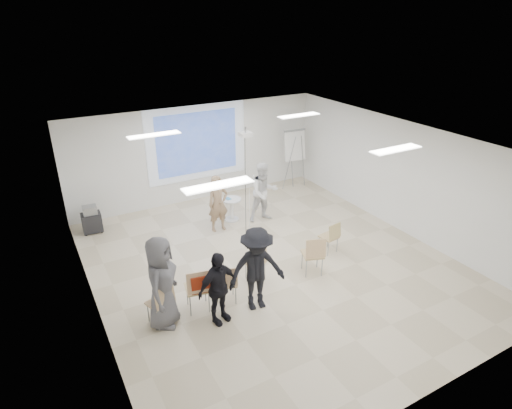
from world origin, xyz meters
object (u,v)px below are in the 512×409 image
laptop (226,281)px  flipchart_easel (295,146)px  chair_left_mid (198,287)px  player_left (218,200)px  chair_center (258,261)px  chair_right_inner (314,253)px  chair_far_left (162,301)px  chair_right_far (331,235)px  audience_outer (161,278)px  pedestal_table (232,208)px  audience_mid (257,264)px  av_cart (92,220)px  chair_left_inner (227,282)px  player_right (264,189)px  audience_left (218,283)px

laptop → flipchart_easel: (4.71, 4.51, 1.01)m
chair_left_mid → player_left: bearing=70.4°
chair_center → chair_right_inner: size_ratio=0.83×
chair_far_left → chair_right_inner: (3.54, -0.02, 0.04)m
chair_far_left → chair_right_far: size_ratio=1.08×
audience_outer → flipchart_easel: 7.60m
chair_right_inner → pedestal_table: bearing=116.4°
audience_mid → av_cart: audience_mid is taller
laptop → audience_outer: bearing=18.9°
chair_left_mid → chair_left_inner: bearing=8.3°
audience_mid → av_cart: 5.59m
chair_left_mid → player_right: bearing=53.9°
player_left → chair_center: player_left is taller
audience_mid → player_left: bearing=86.8°
audience_mid → player_right: bearing=66.6°
chair_left_inner → audience_outer: size_ratio=0.42×
audience_mid → flipchart_easel: size_ratio=1.02×
pedestal_table → chair_center: 3.06m
chair_left_inner → av_cart: (-1.86, 4.62, -0.17)m
chair_far_left → chair_center: chair_far_left is taller
chair_right_inner → audience_outer: 3.53m
pedestal_table → chair_right_far: size_ratio=0.82×
player_left → chair_right_far: player_left is taller
chair_left_inner → pedestal_table: bearing=78.5°
player_right → chair_far_left: size_ratio=2.11×
audience_outer → chair_right_inner: bearing=-56.2°
player_right → audience_mid: size_ratio=0.94×
audience_left → av_cart: 5.29m
chair_far_left → audience_outer: 0.51m
chair_right_far → laptop: (-3.11, -0.46, -0.02)m
player_right → chair_center: size_ratio=2.38×
player_right → chair_right_far: size_ratio=2.28×
chair_left_mid → audience_left: bearing=-51.7°
audience_outer → flipchart_easel: (6.06, 4.57, 0.44)m
laptop → audience_outer: audience_outer is taller
player_left → chair_left_mid: (-1.83, -3.01, -0.30)m
chair_right_far → av_cart: bearing=132.3°
chair_right_inner → av_cart: size_ratio=1.28×
pedestal_table → audience_mid: (-1.31, -3.80, 0.64)m
chair_center → audience_mid: size_ratio=0.39×
pedestal_table → chair_right_inner: bearing=-83.4°
chair_left_mid → audience_mid: bearing=-10.6°
chair_left_inner → laptop: chair_left_inner is taller
chair_right_inner → audience_left: (-2.56, -0.41, 0.30)m
chair_center → laptop: 1.02m
player_right → audience_outer: audience_outer is taller
laptop → audience_outer: 1.46m
chair_right_inner → chair_right_far: 1.12m
chair_left_mid → chair_right_inner: chair_left_mid is taller
chair_far_left → chair_right_inner: size_ratio=0.93×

